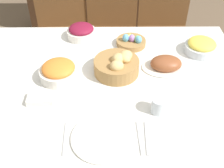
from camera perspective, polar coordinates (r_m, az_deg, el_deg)
ground_plane at (r=2.04m, az=-0.44°, el=-14.93°), size 12.00×12.00×0.00m
dining_table at (r=1.75m, az=-0.50°, el=-8.22°), size 1.51×1.12×0.73m
chair_far_right at (r=2.42m, az=10.44°, el=11.39°), size 0.42×0.42×0.98m
chair_far_left at (r=2.41m, az=-10.34°, el=11.30°), size 0.45×0.45×0.98m
chair_far_center at (r=2.37m, az=-0.14°, el=11.53°), size 0.43×0.43×0.98m
bread_basket at (r=1.51m, az=0.92°, el=3.83°), size 0.24×0.24×0.12m
egg_basket at (r=1.76m, az=3.83°, el=8.65°), size 0.18×0.18×0.08m
ham_platter at (r=1.59m, az=10.75°, el=3.95°), size 0.27×0.19×0.08m
carrot_bowl at (r=1.51m, az=-10.92°, el=2.59°), size 0.21×0.21×0.10m
pineapple_bowl at (r=1.76m, az=17.57°, el=7.31°), size 0.19×0.19×0.09m
beet_salad_bowl at (r=1.84m, az=-6.36°, el=10.54°), size 0.19×0.19×0.09m
dinner_plate at (r=1.22m, az=-2.18°, el=-10.87°), size 0.27×0.27×0.01m
fork at (r=1.23m, az=-9.73°, el=-10.85°), size 0.02×0.18×0.00m
knife at (r=1.22m, az=5.43°, el=-10.85°), size 0.02×0.18×0.00m
spoon at (r=1.23m, az=6.85°, el=-10.81°), size 0.02×0.18×0.00m
drinking_cup at (r=1.32m, az=9.38°, el=-4.31°), size 0.07×0.07×0.08m
butter_dish at (r=1.41m, az=-14.45°, el=-2.94°), size 0.13×0.08×0.03m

